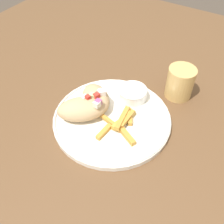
# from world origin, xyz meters

# --- Properties ---
(table) EXTENTS (1.57, 1.57, 0.77)m
(table) POSITION_xyz_m (0.00, 0.00, 0.71)
(table) COLOR brown
(table) RESTS_ON ground_plane
(plate) EXTENTS (0.31, 0.31, 0.02)m
(plate) POSITION_xyz_m (-0.03, 0.01, 0.78)
(plate) COLOR white
(plate) RESTS_ON table
(pita_sandwich_near) EXTENTS (0.15, 0.14, 0.06)m
(pita_sandwich_near) POSITION_xyz_m (-0.10, -0.03, 0.81)
(pita_sandwich_near) COLOR tan
(pita_sandwich_near) RESTS_ON plate
(pita_sandwich_far) EXTENTS (0.13, 0.12, 0.06)m
(pita_sandwich_far) POSITION_xyz_m (-0.09, 0.03, 0.81)
(pita_sandwich_far) COLOR tan
(pita_sandwich_far) RESTS_ON plate
(fries_pile) EXTENTS (0.12, 0.13, 0.02)m
(fries_pile) POSITION_xyz_m (0.00, -0.00, 0.79)
(fries_pile) COLOR gold
(fries_pile) RESTS_ON plate
(sauce_ramekin) EXTENTS (0.08, 0.08, 0.03)m
(sauce_ramekin) POSITION_xyz_m (-0.02, 0.10, 0.80)
(sauce_ramekin) COLOR white
(sauce_ramekin) RESTS_ON plate
(water_glass) EXTENTS (0.08, 0.08, 0.09)m
(water_glass) POSITION_xyz_m (0.08, 0.20, 0.81)
(water_glass) COLOR tan
(water_glass) RESTS_ON table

